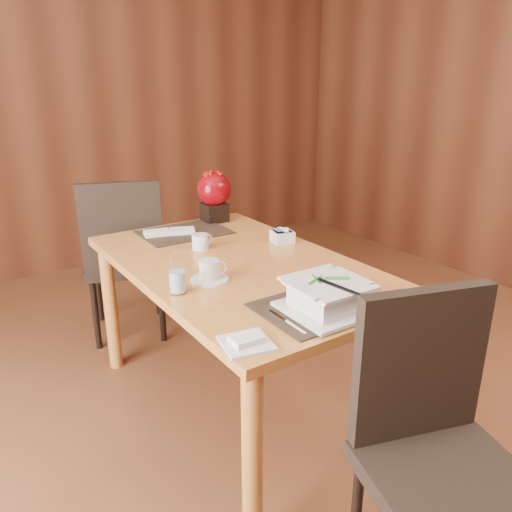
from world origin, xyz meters
TOP-DOWN VIEW (x-y plane):
  - ground at (0.00, 0.00)m, footprint 6.00×6.00m
  - back_wall at (0.00, 3.00)m, footprint 5.00×0.02m
  - dining_table at (0.00, 0.60)m, footprint 0.90×1.50m
  - placemat_near at (0.00, 0.05)m, footprint 0.45×0.33m
  - placemat_far at (0.00, 1.15)m, footprint 0.45×0.33m
  - soup_setting at (-0.01, 0.01)m, footprint 0.29×0.29m
  - coffee_cup at (-0.21, 0.49)m, footprint 0.15×0.15m
  - water_glass at (-0.37, 0.45)m, footprint 0.09×0.09m
  - creamer_jug at (-0.06, 0.86)m, footprint 0.11×0.11m
  - sugar_caddy at (0.33, 0.73)m, footprint 0.12×0.12m
  - berry_decor at (0.25, 1.26)m, footprint 0.19×0.19m
  - napkins_far at (-0.07, 1.15)m, footprint 0.28×0.17m
  - bread_plate at (-0.37, -0.03)m, footprint 0.17×0.17m
  - near_chair at (-0.01, -0.48)m, footprint 0.56×0.56m
  - far_chair at (-0.19, 1.57)m, footprint 0.59×0.59m

SIDE VIEW (x-z plane):
  - ground at x=0.00m, z-range 0.00..0.00m
  - near_chair at x=-0.01m, z-range 0.06..1.02m
  - far_chair at x=-0.19m, z-range 0.06..1.06m
  - dining_table at x=0.00m, z-range 0.28..1.03m
  - placemat_near at x=0.00m, z-range 0.75..0.76m
  - placemat_far at x=0.00m, z-range 0.75..0.76m
  - bread_plate at x=-0.37m, z-range 0.75..0.76m
  - napkins_far at x=-0.07m, z-range 0.76..0.78m
  - sugar_caddy at x=0.33m, z-range 0.75..0.81m
  - creamer_jug at x=-0.06m, z-range 0.75..0.82m
  - coffee_cup at x=-0.21m, z-range 0.74..0.83m
  - soup_setting at x=-0.01m, z-range 0.75..0.86m
  - water_glass at x=-0.37m, z-range 0.75..0.91m
  - berry_decor at x=0.25m, z-range 0.77..1.05m
  - back_wall at x=0.00m, z-range 0.00..2.80m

